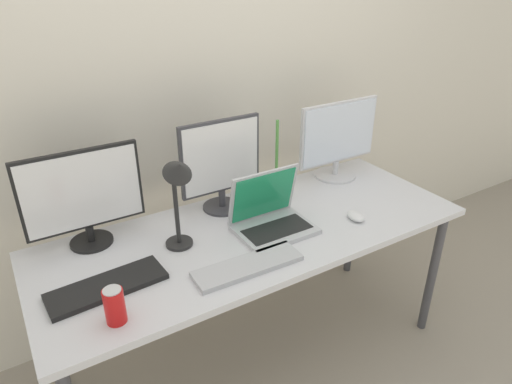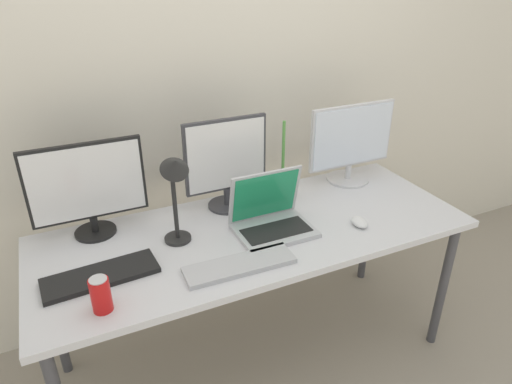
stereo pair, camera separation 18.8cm
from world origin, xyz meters
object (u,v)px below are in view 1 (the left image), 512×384
work_desk (256,241)px  bamboo_vase (276,186)px  keyboard_main (248,266)px  laptop_silver (270,216)px  monitor_center (221,163)px  soda_can_near_keyboard (115,306)px  mouse_by_keyboard (356,216)px  desk_lamp (178,187)px  monitor_left (83,196)px  monitor_right (338,139)px  keyboard_aux (107,286)px

work_desk → bamboo_vase: bamboo_vase is taller
keyboard_main → laptop_silver: bearing=42.5°
bamboo_vase → monitor_center: bearing=164.8°
work_desk → soda_can_near_keyboard: soda_can_near_keyboard is taller
mouse_by_keyboard → soda_can_near_keyboard: 1.10m
desk_lamp → soda_can_near_keyboard: bearing=-142.6°
work_desk → laptop_silver: 0.13m
work_desk → bamboo_vase: (0.22, 0.17, 0.14)m
monitor_center → desk_lamp: 0.38m
monitor_left → soda_can_near_keyboard: 0.53m
work_desk → bamboo_vase: 0.31m
mouse_by_keyboard → desk_lamp: bearing=173.7°
monitor_right → keyboard_main: 0.96m
work_desk → monitor_right: (0.65, 0.24, 0.27)m
laptop_silver → soda_can_near_keyboard: 0.77m
work_desk → monitor_left: monitor_left is taller
work_desk → mouse_by_keyboard: mouse_by_keyboard is taller
keyboard_main → soda_can_near_keyboard: size_ratio=3.37×
keyboard_aux → desk_lamp: 0.43m
monitor_right → monitor_center: bearing=179.8°
keyboard_main → keyboard_aux: same height
laptop_silver → keyboard_main: bearing=-139.2°
monitor_left → keyboard_main: (0.46, -0.48, -0.21)m
monitor_left → bamboo_vase: bearing=-5.7°
monitor_left → monitor_center: monitor_center is taller
laptop_silver → mouse_by_keyboard: laptop_silver is taller
soda_can_near_keyboard → bamboo_vase: (0.89, 0.42, 0.02)m
monitor_center → laptop_silver: monitor_center is taller
monitor_left → mouse_by_keyboard: bearing=-21.7°
keyboard_main → soda_can_near_keyboard: bearing=-175.6°
bamboo_vase → laptop_silver: bearing=-129.0°
monitor_center → keyboard_aux: size_ratio=1.05×
monitor_right → laptop_silver: bearing=-155.8°
work_desk → desk_lamp: size_ratio=4.45×
work_desk → laptop_silver: size_ratio=5.74×
keyboard_aux → mouse_by_keyboard: bearing=-8.6°
keyboard_aux → mouse_by_keyboard: (1.08, -0.09, 0.01)m
monitor_center → monitor_right: 0.68m
monitor_right → soda_can_near_keyboard: 1.42m
desk_lamp → keyboard_aux: bearing=-165.6°
keyboard_main → desk_lamp: 0.39m
laptop_silver → keyboard_aux: laptop_silver is taller
keyboard_main → bamboo_vase: bearing=47.1°
work_desk → soda_can_near_keyboard: (-0.67, -0.25, 0.12)m
bamboo_vase → keyboard_aux: bearing=-164.6°
monitor_left → bamboo_vase: monitor_left is taller
work_desk → monitor_center: bearing=98.1°
monitor_left → laptop_silver: bearing=-22.3°
laptop_silver → bamboo_vase: bearing=51.0°
keyboard_main → keyboard_aux: (-0.48, 0.16, 0.00)m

